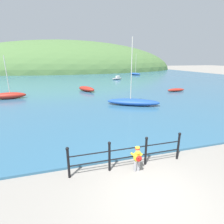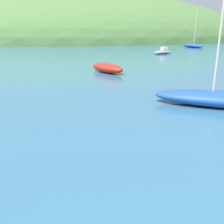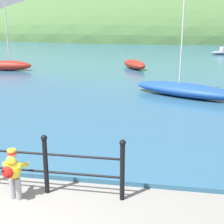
{
  "view_description": "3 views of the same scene",
  "coord_description": "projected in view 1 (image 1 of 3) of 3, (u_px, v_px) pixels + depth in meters",
  "views": [
    {
      "loc": [
        -2.47,
        -4.03,
        4.07
      ],
      "look_at": [
        0.32,
        5.67,
        1.01
      ],
      "focal_mm": 28.0,
      "sensor_mm": 36.0,
      "label": 1
    },
    {
      "loc": [
        -1.73,
        1.52,
        2.86
      ],
      "look_at": [
        -0.82,
        7.43,
        0.94
      ],
      "focal_mm": 42.0,
      "sensor_mm": 36.0,
      "label": 2
    },
    {
      "loc": [
        2.69,
        -3.69,
        3.22
      ],
      "look_at": [
        1.39,
        3.96,
        1.0
      ],
      "focal_mm": 50.0,
      "sensor_mm": 36.0,
      "label": 3
    }
  ],
  "objects": [
    {
      "name": "boat_far_left",
      "position": [
        176.0,
        90.0,
        22.44
      ],
      "size": [
        2.4,
        0.73,
        0.39
      ],
      "color": "maroon",
      "rests_on": "water"
    },
    {
      "name": "boat_blue_hull",
      "position": [
        117.0,
        78.0,
        35.53
      ],
      "size": [
        2.65,
        1.87,
        0.76
      ],
      "color": "gray",
      "rests_on": "water"
    },
    {
      "name": "boat_mid_harbor",
      "position": [
        86.0,
        89.0,
        22.51
      ],
      "size": [
        2.31,
        3.1,
        0.62
      ],
      "color": "maroon",
      "rests_on": "water"
    },
    {
      "name": "far_hillside",
      "position": [
        67.0,
        70.0,
        67.13
      ],
      "size": [
        83.16,
        45.74,
        21.5
      ],
      "color": "#476B38",
      "rests_on": "ground"
    },
    {
      "name": "water",
      "position": [
        74.0,
        80.0,
        34.97
      ],
      "size": [
        80.0,
        60.0,
        0.1
      ],
      "primitive_type": "cube",
      "color": "#2D5B7A",
      "rests_on": "ground"
    },
    {
      "name": "ground_plane",
      "position": [
        152.0,
        193.0,
        5.54
      ],
      "size": [
        200.0,
        200.0,
        0.0
      ],
      "primitive_type": "plane",
      "color": "gray"
    },
    {
      "name": "boat_red_dinghy",
      "position": [
        133.0,
        102.0,
        15.66
      ],
      "size": [
        4.76,
        3.22,
        5.75
      ],
      "color": "#1E4793",
      "rests_on": "water"
    },
    {
      "name": "child_in_coat",
      "position": [
        137.0,
        157.0,
        6.44
      ],
      "size": [
        0.4,
        0.54,
        1.0
      ],
      "color": "#99999E",
      "rests_on": "ground"
    },
    {
      "name": "iron_railing",
      "position": [
        128.0,
        153.0,
        6.67
      ],
      "size": [
        4.59,
        0.12,
        1.21
      ],
      "color": "black",
      "rests_on": "ground"
    },
    {
      "name": "boat_white_sailboat",
      "position": [
        135.0,
        74.0,
        46.48
      ],
      "size": [
        2.37,
        4.66,
        5.42
      ],
      "color": "#1E4793",
      "rests_on": "water"
    },
    {
      "name": "boat_green_fishing",
      "position": [
        8.0,
        95.0,
        18.14
      ],
      "size": [
        3.4,
        1.21,
        4.34
      ],
      "color": "maroon",
      "rests_on": "water"
    }
  ]
}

